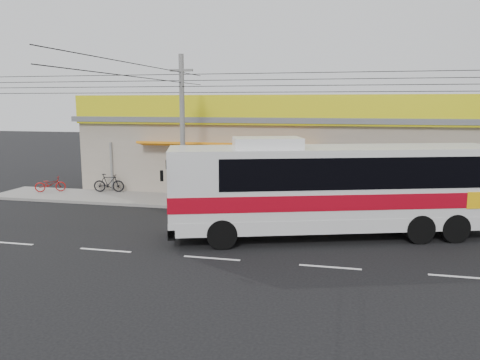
# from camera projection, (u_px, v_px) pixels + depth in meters

# --- Properties ---
(ground) EXTENTS (120.00, 120.00, 0.00)m
(ground) POSITION_uv_depth(u_px,v_px,m) (229.00, 238.00, 18.45)
(ground) COLOR black
(ground) RESTS_ON ground
(sidewalk) EXTENTS (30.00, 3.20, 0.15)m
(sidewalk) POSITION_uv_depth(u_px,v_px,m) (257.00, 204.00, 24.22)
(sidewalk) COLOR gray
(sidewalk) RESTS_ON ground
(lane_markings) EXTENTS (50.00, 0.12, 0.01)m
(lane_markings) POSITION_uv_depth(u_px,v_px,m) (212.00, 258.00, 16.05)
(lane_markings) COLOR silver
(lane_markings) RESTS_ON ground
(storefront_building) EXTENTS (22.60, 9.20, 5.70)m
(storefront_building) POSITION_uv_depth(u_px,v_px,m) (274.00, 151.00, 29.18)
(storefront_building) COLOR gray
(storefront_building) RESTS_ON ground
(coach_bus) EXTENTS (13.10, 6.57, 3.97)m
(coach_bus) POSITION_uv_depth(u_px,v_px,m) (339.00, 184.00, 18.36)
(coach_bus) COLOR silver
(coach_bus) RESTS_ON ground
(motorbike_red) EXTENTS (1.79, 1.29, 0.89)m
(motorbike_red) POSITION_uv_depth(u_px,v_px,m) (50.00, 184.00, 27.22)
(motorbike_red) COLOR #970D0B
(motorbike_red) RESTS_ON sidewalk
(motorbike_dark) EXTENTS (1.85, 0.84, 1.07)m
(motorbike_dark) POSITION_uv_depth(u_px,v_px,m) (109.00, 183.00, 27.11)
(motorbike_dark) COLOR black
(motorbike_dark) RESTS_ON sidewalk
(utility_pole) EXTENTS (34.00, 14.00, 7.55)m
(utility_pole) POSITION_uv_depth(u_px,v_px,m) (182.00, 83.00, 22.21)
(utility_pole) COLOR slate
(utility_pole) RESTS_ON ground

